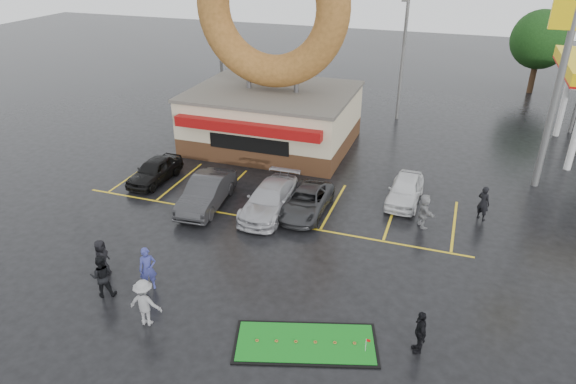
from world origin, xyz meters
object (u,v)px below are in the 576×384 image
(car_grey, at_px, (306,201))
(person_cameraman, at_px, (420,332))
(putting_green, at_px, (306,343))
(streetlight_mid, at_px, (403,55))
(dumpster, at_px, (193,129))
(car_silver, at_px, (270,199))
(donut_shop, at_px, (272,78))
(car_white, at_px, (405,190))
(car_black, at_px, (155,170))
(streetlight_left, at_px, (220,45))
(car_dgrey, at_px, (207,192))
(person_blue, at_px, (148,269))
(shell_sign, at_px, (567,51))

(car_grey, height_order, person_cameraman, person_cameraman)
(car_grey, distance_m, putting_green, 9.32)
(streetlight_mid, bearing_deg, dumpster, -145.72)
(streetlight_mid, height_order, car_silver, streetlight_mid)
(donut_shop, distance_m, dumpster, 6.79)
(car_white, relative_size, dumpster, 2.21)
(car_black, xyz_separation_m, dumpster, (-1.28, 6.83, -0.02))
(car_black, bearing_deg, streetlight_left, 103.73)
(car_silver, bearing_deg, dumpster, 137.16)
(car_silver, xyz_separation_m, dumpster, (-8.69, 8.04, -0.07))
(car_silver, distance_m, car_grey, 1.82)
(dumpster, bearing_deg, car_dgrey, -63.95)
(car_silver, xyz_separation_m, person_blue, (-2.27, -7.37, 0.21))
(streetlight_mid, height_order, dumpster, streetlight_mid)
(putting_green, bearing_deg, shell_sign, 62.35)
(streetlight_left, bearing_deg, donut_shop, -44.78)
(car_grey, bearing_deg, person_cameraman, -50.89)
(person_cameraman, bearing_deg, dumpster, -151.44)
(streetlight_left, height_order, person_blue, streetlight_left)
(car_dgrey, xyz_separation_m, person_cameraman, (11.44, -6.89, 0.04))
(car_grey, xyz_separation_m, person_cameraman, (6.44, -7.92, 0.20))
(donut_shop, relative_size, car_black, 3.43)
(streetlight_left, bearing_deg, person_blue, -71.18)
(shell_sign, height_order, car_silver, shell_sign)
(car_dgrey, xyz_separation_m, person_blue, (1.01, -6.90, 0.14))
(shell_sign, relative_size, person_cameraman, 6.51)
(car_grey, bearing_deg, streetlight_left, 128.19)
(streetlight_left, relative_size, streetlight_mid, 1.00)
(car_dgrey, relative_size, dumpster, 2.63)
(streetlight_left, relative_size, car_dgrey, 1.90)
(donut_shop, height_order, car_grey, donut_shop)
(shell_sign, distance_m, person_blue, 22.33)
(streetlight_left, distance_m, car_grey, 19.60)
(donut_shop, relative_size, car_grey, 3.07)
(donut_shop, distance_m, car_black, 9.41)
(car_white, bearing_deg, car_grey, -146.27)
(shell_sign, relative_size, dumpster, 5.89)
(car_dgrey, xyz_separation_m, car_grey, (5.01, 1.03, -0.17))
(car_silver, bearing_deg, person_cameraman, -42.08)
(donut_shop, distance_m, shell_sign, 16.29)
(putting_green, bearing_deg, person_cameraman, 14.68)
(dumpster, bearing_deg, car_white, -23.78)
(person_blue, xyz_separation_m, dumpster, (-6.42, 15.42, -0.27))
(car_white, height_order, person_cameraman, person_cameraman)
(streetlight_mid, distance_m, car_black, 19.54)
(shell_sign, xyz_separation_m, putting_green, (-8.39, -16.02, -7.34))
(donut_shop, relative_size, shell_sign, 1.27)
(person_blue, bearing_deg, car_silver, 35.40)
(shell_sign, xyz_separation_m, car_dgrey, (-16.17, -8.17, -6.60))
(car_black, xyz_separation_m, car_white, (13.66, 2.14, 0.01))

